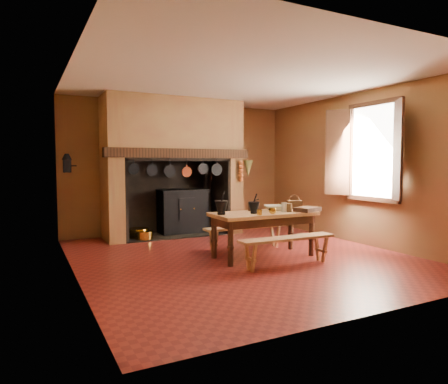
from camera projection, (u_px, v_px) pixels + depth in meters
name	position (u px, v px, depth m)	size (l,w,h in m)	color
floor	(241.00, 256.00, 6.39)	(5.50, 5.50, 0.00)	maroon
ceiling	(241.00, 79.00, 6.19)	(5.50, 5.50, 0.00)	silver
back_wall	(179.00, 168.00, 8.74)	(5.00, 0.02, 2.80)	olive
wall_left	(73.00, 170.00, 5.16)	(0.02, 5.50, 2.80)	olive
wall_right	(358.00, 168.00, 7.42)	(0.02, 5.50, 2.80)	olive
wall_front	(380.00, 173.00, 3.85)	(5.00, 0.02, 2.80)	olive
chimney_breast	(173.00, 148.00, 8.18)	(2.95, 0.96, 2.80)	olive
iron_range	(183.00, 211.00, 8.51)	(1.12, 0.55, 1.60)	black
hearth_pans	(139.00, 234.00, 7.88)	(0.51, 0.62, 0.20)	#B68B2A
hanging_pans	(180.00, 170.00, 7.75)	(1.92, 0.29, 0.27)	black
onion_string	(241.00, 171.00, 8.34)	(0.12, 0.10, 0.46)	#B65A21
herb_bunch	(248.00, 169.00, 8.42)	(0.20, 0.20, 0.35)	brown
window	(369.00, 151.00, 6.97)	(0.39, 1.75, 1.76)	white
wall_coffee_mill	(67.00, 162.00, 6.57)	(0.23, 0.16, 0.31)	black
work_table	(264.00, 219.00, 6.32)	(1.66, 0.74, 0.72)	tan
bench_front	(287.00, 244.00, 5.76)	(1.52, 0.27, 0.43)	tan
bench_back	(246.00, 232.00, 6.84)	(1.49, 0.26, 0.42)	tan
mortar_large	(221.00, 207.00, 6.00)	(0.21, 0.21, 0.35)	black
mortar_small	(254.00, 207.00, 6.13)	(0.18, 0.18, 0.31)	black
coffee_grinder	(254.00, 207.00, 6.45)	(0.18, 0.15, 0.20)	#3A1F12
brass_mug_a	(259.00, 212.00, 5.93)	(0.08, 0.08, 0.09)	#B68B2A
brass_mug_b	(279.00, 206.00, 6.77)	(0.08, 0.08, 0.09)	#B68B2A
mixing_bowl	(275.00, 208.00, 6.57)	(0.34, 0.34, 0.08)	beige
stoneware_crock	(289.00, 208.00, 6.35)	(0.11, 0.11, 0.13)	#4F341D
glass_jar	(284.00, 207.00, 6.33)	(0.09, 0.09, 0.15)	beige
wicker_basket	(294.00, 204.00, 6.80)	(0.30, 0.25, 0.24)	#462A15
wooden_tray	(307.00, 209.00, 6.41)	(0.39, 0.28, 0.07)	#3A1F12
brass_cup	(273.00, 211.00, 6.09)	(0.11, 0.11, 0.09)	#B68B2A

